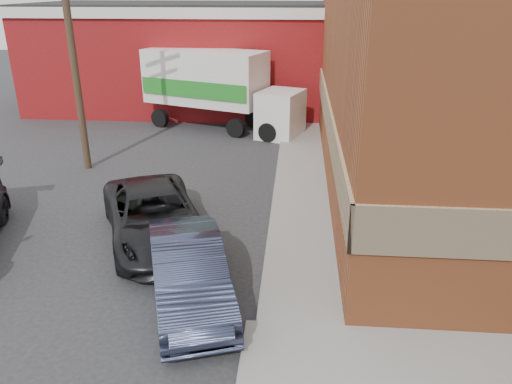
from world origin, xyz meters
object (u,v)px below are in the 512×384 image
(box_truck, at_px, (219,85))
(suv_a, at_px, (154,216))
(utility_pole, at_px, (71,39))
(sedan, at_px, (189,272))
(warehouse, at_px, (185,55))

(box_truck, bearing_deg, suv_a, -69.36)
(utility_pole, relative_size, suv_a, 1.74)
(sedan, bearing_deg, warehouse, 83.99)
(warehouse, xyz_separation_m, suv_a, (2.66, -16.51, -2.09))
(warehouse, height_order, box_truck, warehouse)
(warehouse, distance_m, suv_a, 16.85)
(warehouse, height_order, utility_pole, utility_pole)
(warehouse, relative_size, suv_a, 3.15)
(warehouse, height_order, sedan, warehouse)
(utility_pole, distance_m, suv_a, 7.99)
(warehouse, distance_m, box_truck, 5.70)
(utility_pole, bearing_deg, suv_a, -52.98)
(utility_pole, height_order, sedan, utility_pole)
(sedan, bearing_deg, utility_pole, 106.37)
(warehouse, bearing_deg, sedan, -77.73)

